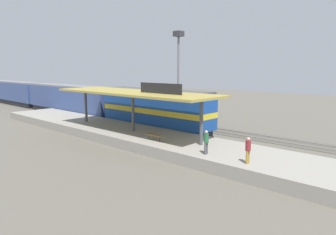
% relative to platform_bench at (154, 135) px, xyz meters
% --- Properties ---
extents(ground_plane, '(120.00, 120.00, 0.00)m').
position_rel_platform_bench_xyz_m(ground_plane, '(8.00, 4.18, -1.34)').
color(ground_plane, '#5B564C').
extents(track_near, '(3.20, 110.00, 0.16)m').
position_rel_platform_bench_xyz_m(track_near, '(6.00, 4.18, -1.31)').
color(track_near, '#4E4941').
rests_on(track_near, ground).
extents(track_far, '(3.20, 110.00, 0.16)m').
position_rel_platform_bench_xyz_m(track_far, '(10.60, 4.18, -1.31)').
color(track_far, '#4E4941').
rests_on(track_far, ground).
extents(platform, '(6.00, 44.00, 0.90)m').
position_rel_platform_bench_xyz_m(platform, '(1.40, 4.18, -0.89)').
color(platform, gray).
rests_on(platform, ground).
extents(station_canopy, '(5.20, 18.00, 4.70)m').
position_rel_platform_bench_xyz_m(station_canopy, '(1.40, 4.09, 3.19)').
color(station_canopy, '#47474C').
rests_on(station_canopy, platform).
extents(platform_bench, '(0.44, 1.70, 0.50)m').
position_rel_platform_bench_xyz_m(platform_bench, '(0.00, 0.00, 0.00)').
color(platform_bench, '#333338').
rests_on(platform_bench, platform).
extents(locomotive, '(2.93, 14.43, 4.44)m').
position_rel_platform_bench_xyz_m(locomotive, '(6.00, 5.79, 1.07)').
color(locomotive, '#28282D').
rests_on(locomotive, track_near).
extents(passenger_carriage_front, '(2.90, 20.00, 4.24)m').
position_rel_platform_bench_xyz_m(passenger_carriage_front, '(6.00, 23.79, 0.97)').
color(passenger_carriage_front, '#28282D').
rests_on(passenger_carriage_front, track_near).
extents(passenger_carriage_rear, '(2.90, 20.00, 4.24)m').
position_rel_platform_bench_xyz_m(passenger_carriage_rear, '(6.00, 44.59, 0.97)').
color(passenger_carriage_rear, '#28282D').
rests_on(passenger_carriage_rear, track_near).
extents(freight_car, '(2.80, 12.00, 3.54)m').
position_rel_platform_bench_xyz_m(freight_car, '(10.60, 9.94, 0.63)').
color(freight_car, '#28282D').
rests_on(freight_car, track_far).
extents(light_mast, '(1.10, 1.10, 11.70)m').
position_rel_platform_bench_xyz_m(light_mast, '(13.80, 9.00, 7.05)').
color(light_mast, slate).
rests_on(light_mast, ground).
extents(person_waiting, '(0.34, 0.34, 1.71)m').
position_rel_platform_bench_xyz_m(person_waiting, '(-0.52, -5.63, 0.51)').
color(person_waiting, '#4C4C51').
rests_on(person_waiting, platform).
extents(person_walking, '(0.34, 0.34, 1.71)m').
position_rel_platform_bench_xyz_m(person_walking, '(-0.50, -8.80, 0.51)').
color(person_walking, olive).
rests_on(person_walking, platform).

